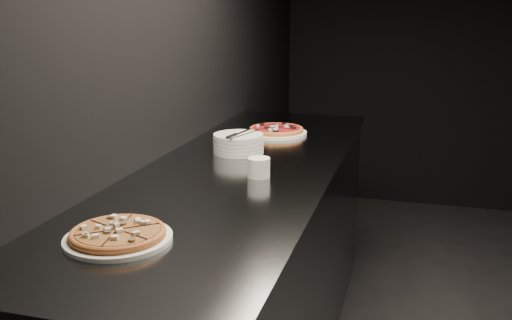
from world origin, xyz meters
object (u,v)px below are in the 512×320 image
(pizza_mushroom, at_px, (118,235))
(cutlery, at_px, (239,134))
(plate_stack, at_px, (238,143))
(pizza_tomato, at_px, (276,130))
(ramekin, at_px, (259,167))
(counter, at_px, (243,271))

(pizza_mushroom, relative_size, cutlery, 1.49)
(pizza_mushroom, distance_m, plate_stack, 1.03)
(pizza_tomato, height_order, cutlery, cutlery)
(plate_stack, distance_m, cutlery, 0.05)
(plate_stack, distance_m, ramekin, 0.39)
(pizza_mushroom, bearing_deg, counter, 83.54)
(cutlery, bearing_deg, ramekin, -51.29)
(ramekin, bearing_deg, cutlery, 118.76)
(plate_stack, bearing_deg, pizza_tomato, 80.43)
(pizza_tomato, xyz_separation_m, ramekin, (0.12, -0.75, 0.02))
(pizza_tomato, bearing_deg, ramekin, -81.00)
(pizza_mushroom, bearing_deg, pizza_tomato, 86.80)
(counter, relative_size, plate_stack, 11.29)
(plate_stack, height_order, ramekin, plate_stack)
(cutlery, distance_m, ramekin, 0.37)
(counter, bearing_deg, pizza_mushroom, -96.46)
(pizza_tomato, relative_size, ramekin, 3.92)
(pizza_mushroom, height_order, pizza_tomato, pizza_tomato)
(pizza_mushroom, relative_size, ramekin, 3.96)
(pizza_mushroom, height_order, plate_stack, plate_stack)
(pizza_mushroom, bearing_deg, ramekin, 73.82)
(counter, xyz_separation_m, ramekin, (0.11, -0.14, 0.50))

